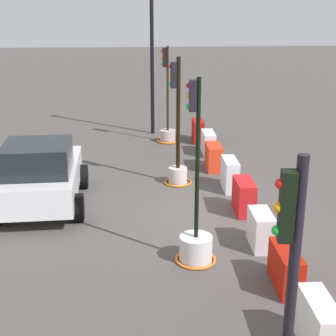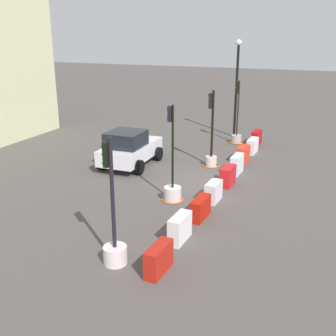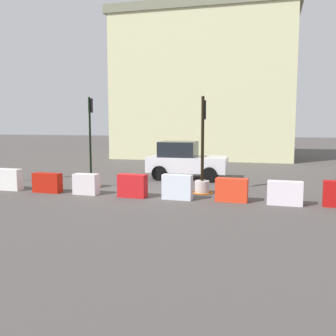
# 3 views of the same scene
# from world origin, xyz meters

# --- Properties ---
(ground_plane) EXTENTS (120.00, 120.00, 0.00)m
(ground_plane) POSITION_xyz_m (0.00, 0.00, 0.00)
(ground_plane) COLOR #4E4946
(traffic_light_1) EXTENTS (0.86, 0.86, 3.81)m
(traffic_light_1) POSITION_xyz_m (-2.41, 0.36, 0.52)
(traffic_light_1) COLOR silver
(traffic_light_1) RESTS_ON ground_plane
(traffic_light_2) EXTENTS (0.85, 0.85, 3.75)m
(traffic_light_2) POSITION_xyz_m (2.40, 0.23, 0.79)
(traffic_light_2) COLOR beige
(traffic_light_2) RESTS_ON ground_plane
(traffic_light_3) EXTENTS (0.86, 0.86, 3.72)m
(traffic_light_3) POSITION_xyz_m (7.27, 0.12, 0.62)
(traffic_light_3) COLOR #B5A7A7
(traffic_light_3) RESTS_ON ground_plane
(construction_barrier_1) EXTENTS (1.11, 0.44, 0.87)m
(construction_barrier_1) POSITION_xyz_m (-5.38, -1.09, 0.43)
(construction_barrier_1) COLOR white
(construction_barrier_1) RESTS_ON ground_plane
(construction_barrier_2) EXTENTS (1.17, 0.44, 0.77)m
(construction_barrier_2) POSITION_xyz_m (-3.55, -1.18, 0.38)
(construction_barrier_2) COLOR #B5180B
(construction_barrier_2) RESTS_ON ground_plane
(construction_barrier_3) EXTENTS (0.98, 0.48, 0.79)m
(construction_barrier_3) POSITION_xyz_m (-1.87, -1.17, 0.40)
(construction_barrier_3) COLOR silver
(construction_barrier_3) RESTS_ON ground_plane
(construction_barrier_4) EXTENTS (1.07, 0.49, 0.85)m
(construction_barrier_4) POSITION_xyz_m (0.04, -1.24, 0.43)
(construction_barrier_4) COLOR red
(construction_barrier_4) RESTS_ON ground_plane
(construction_barrier_5) EXTENTS (1.09, 0.43, 0.90)m
(construction_barrier_5) POSITION_xyz_m (1.75, -1.23, 0.45)
(construction_barrier_5) COLOR silver
(construction_barrier_5) RESTS_ON ground_plane
(construction_barrier_6) EXTENTS (1.12, 0.51, 0.82)m
(construction_barrier_6) POSITION_xyz_m (3.68, -1.09, 0.41)
(construction_barrier_6) COLOR red
(construction_barrier_6) RESTS_ON ground_plane
(construction_barrier_7) EXTENTS (1.16, 0.46, 0.81)m
(construction_barrier_7) POSITION_xyz_m (5.46, -1.22, 0.40)
(construction_barrier_7) COLOR white
(construction_barrier_7) RESTS_ON ground_plane
(construction_barrier_8) EXTENTS (1.14, 0.44, 0.86)m
(construction_barrier_8) POSITION_xyz_m (7.23, -1.10, 0.43)
(construction_barrier_8) COLOR #B91110
(construction_barrier_8) RESTS_ON ground_plane
(car_white_van) EXTENTS (3.89, 2.34, 1.82)m
(car_white_van) POSITION_xyz_m (0.90, 3.99, 0.89)
(car_white_van) COLOR silver
(car_white_van) RESTS_ON ground_plane
(street_lamp_post) EXTENTS (0.36, 0.36, 5.94)m
(street_lamp_post) POSITION_xyz_m (8.76, 0.61, 3.56)
(street_lamp_post) COLOR black
(street_lamp_post) RESTS_ON ground_plane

